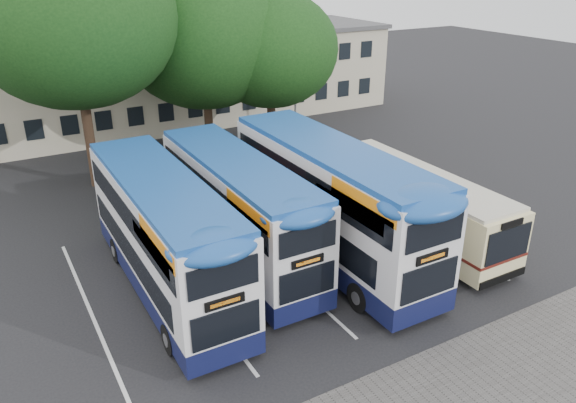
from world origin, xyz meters
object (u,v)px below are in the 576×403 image
Objects in this scene: lamp_post at (296,56)px; tree_left at (72,19)px; bus_dd_right at (330,197)px; bus_single at (413,200)px; bus_dd_left at (164,231)px; tree_right at (270,50)px; tree_mid at (204,36)px; bus_dd_mid at (238,206)px.

tree_left is (-14.00, -3.19, 3.27)m from lamp_post.
bus_single is at bearing -2.96° from bus_dd_right.
bus_dd_left is at bearing 174.56° from bus_single.
tree_left is 1.33× the size of tree_right.
tree_mid is (7.23, 1.92, -1.44)m from tree_left.
tree_left reaches higher than bus_single.
bus_dd_mid is 1.04× the size of bus_single.
tree_right is 13.68m from bus_single.
tree_right is 0.91× the size of bus_dd_left.
bus_dd_left is (-13.94, -14.75, -2.71)m from lamp_post.
lamp_post is 0.88× the size of bus_dd_left.
bus_dd_mid is (3.23, -10.84, -6.04)m from tree_left.
bus_dd_left is at bearing 172.97° from bus_dd_right.
tree_mid reaches higher than bus_dd_right.
bus_dd_right is at bearing -25.10° from bus_dd_mid.
lamp_post reaches higher than bus_dd_left.
tree_left is 10.89m from tree_right.
bus_dd_left is at bearing -167.17° from bus_dd_mid.
tree_right is 13.86m from bus_dd_right.
lamp_post is at bearing 46.62° from bus_dd_left.
tree_mid reaches higher than bus_dd_left.
bus_dd_left is 0.93× the size of bus_dd_right.
bus_dd_right reaches higher than bus_single.
bus_dd_left is (0.07, -11.56, -5.98)m from tree_left.
bus_dd_right reaches higher than bus_dd_mid.
tree_left is at bearing -165.10° from tree_mid.
bus_dd_mid is at bearing 12.83° from bus_dd_left.
tree_left is 15.08m from bus_dd_right.
tree_left reaches higher than bus_dd_mid.
bus_dd_left reaches higher than bus_dd_mid.
tree_mid reaches higher than lamp_post.
tree_right reaches higher than bus_dd_right.
bus_single is at bearing -102.42° from lamp_post.
bus_dd_mid is (-10.78, -14.03, -2.77)m from lamp_post.
tree_left reaches higher than bus_dd_right.
tree_mid reaches higher than bus_single.
bus_dd_left is at bearing -133.38° from lamp_post.
tree_left is 1.14× the size of tree_mid.
bus_dd_left is 3.24m from bus_dd_mid.
bus_dd_right is (-0.80, -14.27, -4.36)m from tree_mid.
tree_right is 13.98m from bus_dd_mid.
tree_right is at bearing 56.47° from bus_dd_mid.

